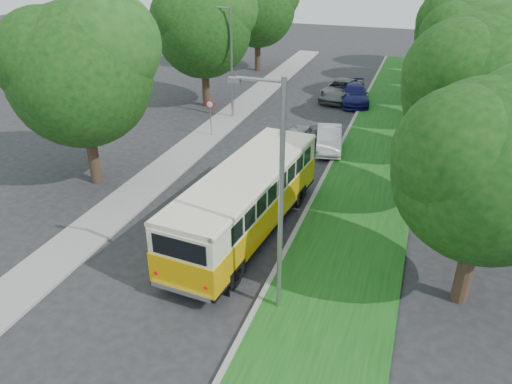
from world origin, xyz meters
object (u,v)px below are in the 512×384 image
(car_silver, at_px, (297,138))
(car_white, at_px, (329,139))
(vintage_bus, at_px, (246,203))
(lamppost_far, at_px, (230,59))
(car_grey, at_px, (341,90))
(car_blue, at_px, (354,94))
(lamppost_near, at_px, (278,195))

(car_silver, bearing_deg, car_white, 21.08)
(vintage_bus, bearing_deg, car_white, 88.07)
(lamppost_far, distance_m, car_grey, 10.13)
(car_blue, xyz_separation_m, car_grey, (-1.15, 0.79, 0.04))
(car_grey, bearing_deg, lamppost_far, -126.22)
(vintage_bus, xyz_separation_m, car_grey, (0.17, 21.36, -0.79))
(lamppost_far, distance_m, car_blue, 10.43)
(car_white, bearing_deg, lamppost_near, -96.53)
(lamppost_near, bearing_deg, lamppost_far, 115.71)
(lamppost_near, distance_m, car_grey, 25.88)
(lamppost_far, bearing_deg, vintage_bus, -66.22)
(lamppost_near, bearing_deg, car_blue, 92.93)
(vintage_bus, bearing_deg, car_blue, 91.77)
(lamppost_near, xyz_separation_m, vintage_bus, (-2.58, 4.15, -2.83))
(lamppost_far, relative_size, car_silver, 1.91)
(vintage_bus, xyz_separation_m, car_white, (1.38, 10.66, -0.86))
(car_grey, bearing_deg, lamppost_near, -78.04)
(car_white, bearing_deg, car_grey, 85.27)
(lamppost_near, bearing_deg, vintage_bus, 121.88)
(car_grey, bearing_deg, vintage_bus, -83.89)
(car_silver, bearing_deg, car_blue, 87.54)
(car_silver, distance_m, car_white, 1.91)
(vintage_bus, relative_size, car_blue, 2.12)
(lamppost_near, distance_m, car_blue, 25.03)
(lamppost_far, xyz_separation_m, vintage_bus, (6.32, -14.35, -2.58))
(lamppost_near, height_order, car_silver, lamppost_near)
(car_silver, bearing_deg, lamppost_far, 152.04)
(vintage_bus, bearing_deg, car_silver, 98.10)
(vintage_bus, relative_size, car_white, 2.54)
(lamppost_near, xyz_separation_m, car_blue, (-1.27, 24.72, -3.66))
(car_silver, relative_size, car_grey, 0.73)
(car_silver, bearing_deg, car_grey, 94.06)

